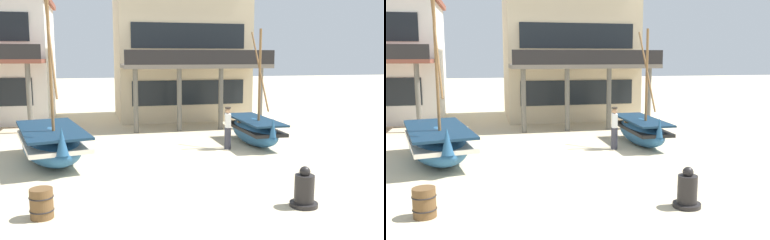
{
  "view_description": "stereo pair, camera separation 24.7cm",
  "coord_description": "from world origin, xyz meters",
  "views": [
    {
      "loc": [
        -3.55,
        -13.42,
        3.66
      ],
      "look_at": [
        0.0,
        1.0,
        1.4
      ],
      "focal_mm": 39.13,
      "sensor_mm": 36.0,
      "label": 1
    },
    {
      "loc": [
        -3.31,
        -13.48,
        3.66
      ],
      "look_at": [
        0.0,
        1.0,
        1.4
      ],
      "focal_mm": 39.13,
      "sensor_mm": 36.0,
      "label": 2
    }
  ],
  "objects": [
    {
      "name": "fisherman_by_hull",
      "position": [
        1.74,
        2.11,
        0.83
      ],
      "size": [
        0.3,
        0.4,
        1.68
      ],
      "color": "#33333D",
      "rests_on": "ground"
    },
    {
      "name": "harbor_building_main",
      "position": [
        1.8,
        11.52,
        4.75
      ],
      "size": [
        7.78,
        8.14,
        9.53
      ],
      "color": "beige",
      "rests_on": "ground"
    },
    {
      "name": "fishing_boat_centre_large",
      "position": [
        3.12,
        2.75,
        0.61
      ],
      "size": [
        1.41,
        4.05,
        4.75
      ],
      "color": "#23517A",
      "rests_on": "ground"
    },
    {
      "name": "fishing_boat_near_left",
      "position": [
        -4.89,
        1.63,
        0.67
      ],
      "size": [
        2.93,
        5.13,
        6.91
      ],
      "color": "#23517A",
      "rests_on": "ground"
    },
    {
      "name": "ground_plane",
      "position": [
        0.0,
        0.0,
        0.0
      ],
      "size": [
        120.0,
        120.0,
        0.0
      ],
      "primitive_type": "plane",
      "color": "beige"
    },
    {
      "name": "capstan_winch",
      "position": [
        1.49,
        -4.48,
        0.4
      ],
      "size": [
        0.69,
        0.69,
        1.01
      ],
      "color": "black",
      "rests_on": "ground"
    },
    {
      "name": "wooden_barrel",
      "position": [
        -4.7,
        -3.75,
        0.35
      ],
      "size": [
        0.56,
        0.56,
        0.7
      ],
      "color": "brown",
      "rests_on": "ground"
    }
  ]
}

